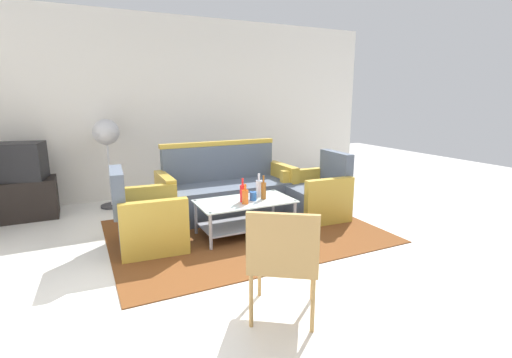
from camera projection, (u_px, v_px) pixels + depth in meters
The scene contains 16 objects.
ground_plane at pixel (287, 256), 3.75m from camera, with size 14.00×14.00×0.00m, color silver.
wall_back at pixel (194, 107), 6.13m from camera, with size 6.52×0.12×2.80m.
rug at pixel (244, 231), 4.43m from camera, with size 3.03×2.25×0.01m, color brown.
couch at pixel (227, 191), 5.04m from camera, with size 1.81×0.75×0.96m.
armchair_left at pixel (148, 221), 3.93m from camera, with size 0.75×0.81×0.85m.
armchair_right at pixel (317, 196), 4.92m from camera, with size 0.74×0.79×0.85m.
coffee_table at pixel (245, 212), 4.28m from camera, with size 1.10×0.60×0.40m.
bottle_clear at pixel (259, 188), 4.41m from camera, with size 0.07×0.07×0.28m.
bottle_brown at pixel (263, 190), 4.29m from camera, with size 0.06×0.06×0.28m.
bottle_red at pixel (243, 193), 4.18m from camera, with size 0.06×0.06×0.27m.
bottle_orange at pixel (245, 196), 4.10m from camera, with size 0.07×0.07×0.22m.
cup at pixel (253, 196), 4.25m from camera, with size 0.08×0.08×0.10m, color #2659A5.
tv_stand at pixel (23, 199), 4.86m from camera, with size 0.80×0.50×0.52m, color black.
television at pixel (18, 161), 4.76m from camera, with size 0.67×0.54×0.48m.
pedestal_fan at pixel (107, 137), 5.21m from camera, with size 0.36×0.36×1.27m.
wicker_chair at pixel (284, 255), 2.58m from camera, with size 0.67×0.67×0.84m.
Camera 1 is at (-1.81, -3.00, 1.57)m, focal length 26.10 mm.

